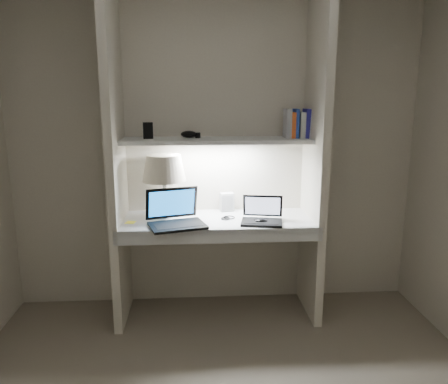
{
  "coord_description": "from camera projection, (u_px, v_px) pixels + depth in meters",
  "views": [
    {
      "loc": [
        -0.17,
        -1.93,
        1.69
      ],
      "look_at": [
        0.04,
        1.05,
        1.02
      ],
      "focal_mm": 35.0,
      "sensor_mm": 36.0,
      "label": 1
    }
  ],
  "objects": [
    {
      "name": "book_row",
      "position": [
        298.0,
        124.0,
        3.28
      ],
      "size": [
        0.2,
        0.14,
        0.22
      ],
      "color": "silver",
      "rests_on": "shelf"
    },
    {
      "name": "table_lamp",
      "position": [
        164.0,
        176.0,
        3.26
      ],
      "size": [
        0.33,
        0.33,
        0.48
      ],
      "color": "white",
      "rests_on": "desk"
    },
    {
      "name": "sticky_note",
      "position": [
        131.0,
        222.0,
        3.19
      ],
      "size": [
        0.08,
        0.08,
        0.0
      ],
      "primitive_type": "cube",
      "rotation": [
        0.0,
        0.0,
        -0.22
      ],
      "color": "#FFF635",
      "rests_on": "desk"
    },
    {
      "name": "laptop_main",
      "position": [
        175.0,
        217.0,
        3.13
      ],
      "size": [
        0.46,
        0.42,
        0.26
      ],
      "rotation": [
        0.0,
        0.0,
        0.29
      ],
      "color": "black",
      "rests_on": "desk"
    },
    {
      "name": "desk_apron",
      "position": [
        219.0,
        236.0,
        3.04
      ],
      "size": [
        1.46,
        0.03,
        0.1
      ],
      "primitive_type": "cube",
      "color": "silver",
      "rests_on": "desk"
    },
    {
      "name": "strip_light",
      "position": [
        216.0,
        143.0,
        3.26
      ],
      "size": [
        0.6,
        0.04,
        0.02
      ],
      "primitive_type": "cube",
      "color": "white",
      "rests_on": "shelf"
    },
    {
      "name": "shelf_gadget",
      "position": [
        189.0,
        134.0,
        3.28
      ],
      "size": [
        0.14,
        0.12,
        0.05
      ],
      "primitive_type": "ellipsoid",
      "rotation": [
        0.0,
        0.0,
        -0.25
      ],
      "color": "black",
      "rests_on": "shelf"
    },
    {
      "name": "mouse",
      "position": [
        261.0,
        221.0,
        3.16
      ],
      "size": [
        0.1,
        0.07,
        0.04
      ],
      "primitive_type": "ellipsoid",
      "rotation": [
        0.0,
        0.0,
        -0.02
      ],
      "color": "black",
      "rests_on": "desk"
    },
    {
      "name": "shelf_box",
      "position": [
        148.0,
        131.0,
        3.22
      ],
      "size": [
        0.08,
        0.06,
        0.12
      ],
      "primitive_type": "cube",
      "rotation": [
        0.0,
        0.0,
        0.17
      ],
      "color": "black",
      "rests_on": "shelf"
    },
    {
      "name": "speaker",
      "position": [
        227.0,
        202.0,
        3.49
      ],
      "size": [
        0.12,
        0.09,
        0.15
      ],
      "primitive_type": "cube",
      "rotation": [
        0.0,
        0.0,
        0.2
      ],
      "color": "silver",
      "rests_on": "desk"
    },
    {
      "name": "cable_coil",
      "position": [
        229.0,
        217.0,
        3.3
      ],
      "size": [
        0.1,
        0.1,
        0.01
      ],
      "primitive_type": "torus",
      "rotation": [
        0.0,
        0.0,
        -0.11
      ],
      "color": "black",
      "rests_on": "desk"
    },
    {
      "name": "alcove_panel_right",
      "position": [
        315.0,
        155.0,
        3.23
      ],
      "size": [
        0.06,
        0.55,
        2.5
      ],
      "primitive_type": "cube",
      "color": "beige",
      "rests_on": "floor"
    },
    {
      "name": "desk",
      "position": [
        217.0,
        221.0,
        3.29
      ],
      "size": [
        1.4,
        0.55,
        0.04
      ],
      "primitive_type": "cube",
      "color": "white",
      "rests_on": "alcove_panel_left"
    },
    {
      "name": "shelf",
      "position": [
        216.0,
        140.0,
        3.25
      ],
      "size": [
        1.4,
        0.36,
        0.03
      ],
      "primitive_type": "cube",
      "color": "silver",
      "rests_on": "back_wall"
    },
    {
      "name": "back_wall",
      "position": [
        215.0,
        151.0,
        3.45
      ],
      "size": [
        3.2,
        0.01,
        2.5
      ],
      "primitive_type": "cube",
      "color": "beige",
      "rests_on": "floor"
    },
    {
      "name": "alcove_panel_left",
      "position": [
        116.0,
        156.0,
        3.13
      ],
      "size": [
        0.06,
        0.55,
        2.5
      ],
      "primitive_type": "cube",
      "color": "beige",
      "rests_on": "floor"
    },
    {
      "name": "laptop_netbook",
      "position": [
        262.0,
        216.0,
        3.2
      ],
      "size": [
        0.34,
        0.31,
        0.19
      ],
      "rotation": [
        0.0,
        0.0,
        -0.19
      ],
      "color": "black",
      "rests_on": "desk"
    }
  ]
}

